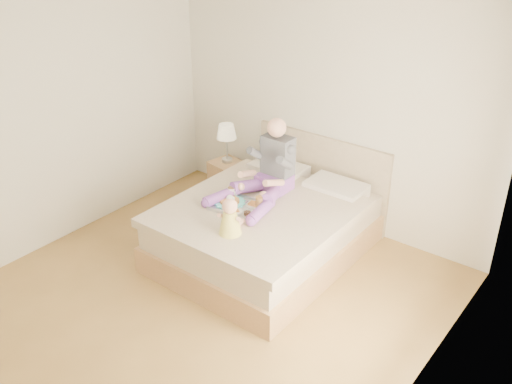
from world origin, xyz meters
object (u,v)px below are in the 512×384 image
Objects in this scene: bed at (270,225)px; adult at (268,172)px; baby at (230,219)px; tray at (239,204)px; nightstand at (228,180)px.

adult is (-0.13, 0.13, 0.53)m from bed.
bed is 0.85m from baby.
tray is at bearing 105.11° from baby.
bed is 0.47m from tray.
baby is (0.21, -0.85, -0.09)m from adult.
baby is at bearing -75.60° from adult.
adult reaches higher than baby.
adult is at bearing 75.02° from tray.
nightstand is (-1.12, 0.66, -0.07)m from bed.
adult is at bearing 135.24° from bed.
nightstand is at bearing 125.80° from tray.
bed is 4.46× the size of nightstand.
bed is 3.88× the size of tray.
bed is at bearing -20.13° from nightstand.
tray is (0.95, -0.95, 0.40)m from nightstand.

